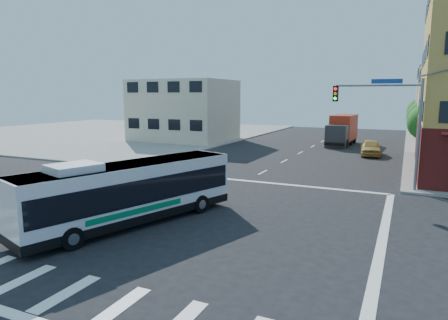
% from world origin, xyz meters
% --- Properties ---
extents(ground, '(120.00, 120.00, 0.00)m').
position_xyz_m(ground, '(0.00, 0.00, 0.00)').
color(ground, black).
rests_on(ground, ground).
extents(sidewalk_nw, '(50.00, 50.00, 0.15)m').
position_xyz_m(sidewalk_nw, '(-35.00, 35.00, 0.07)').
color(sidewalk_nw, gray).
rests_on(sidewalk_nw, ground).
extents(building_west, '(12.06, 10.06, 8.00)m').
position_xyz_m(building_west, '(-17.02, 29.98, 4.01)').
color(building_west, beige).
rests_on(building_west, ground).
extents(signal_mast_ne, '(7.91, 1.13, 8.07)m').
position_xyz_m(signal_mast_ne, '(9.08, 10.62, 4.98)').
color(signal_mast_ne, slate).
rests_on(signal_mast_ne, ground).
extents(street_tree_a, '(3.60, 3.60, 5.53)m').
position_xyz_m(street_tree_a, '(11.90, 27.92, 3.59)').
color(street_tree_a, '#3B2615').
rests_on(street_tree_a, ground).
extents(street_tree_b, '(3.80, 3.80, 5.79)m').
position_xyz_m(street_tree_b, '(11.90, 35.92, 3.75)').
color(street_tree_b, '#3B2615').
rests_on(street_tree_b, ground).
extents(street_tree_c, '(3.40, 3.40, 5.29)m').
position_xyz_m(street_tree_c, '(11.90, 43.92, 3.46)').
color(street_tree_c, '#3B2615').
rests_on(street_tree_c, ground).
extents(street_tree_d, '(4.00, 4.00, 6.03)m').
position_xyz_m(street_tree_d, '(11.90, 51.92, 3.88)').
color(street_tree_d, '#3B2615').
rests_on(street_tree_d, ground).
extents(transit_bus, '(5.61, 10.96, 3.19)m').
position_xyz_m(transit_bus, '(-1.38, -1.71, 1.56)').
color(transit_bus, black).
rests_on(transit_bus, ground).
extents(box_truck, '(2.74, 8.17, 3.63)m').
position_xyz_m(box_truck, '(2.93, 33.77, 1.76)').
color(box_truck, '#29292F').
rests_on(box_truck, ground).
extents(parked_car, '(2.37, 4.91, 1.62)m').
position_xyz_m(parked_car, '(6.92, 26.11, 0.81)').
color(parked_car, tan).
rests_on(parked_car, ground).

